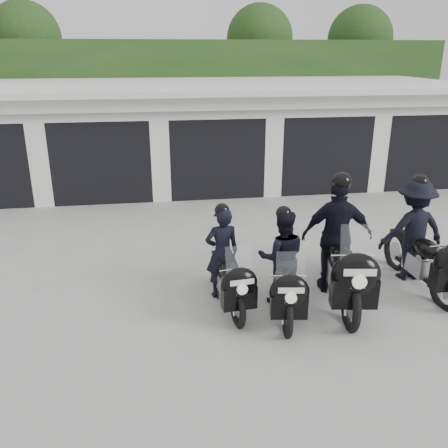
{
  "coord_description": "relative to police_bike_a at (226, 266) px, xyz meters",
  "views": [
    {
      "loc": [
        -1.75,
        -7.12,
        3.89
      ],
      "look_at": [
        -0.58,
        0.56,
        1.05
      ],
      "focal_mm": 38.0,
      "sensor_mm": 36.0,
      "label": 1
    }
  ],
  "objects": [
    {
      "name": "ground",
      "position": [
        0.68,
        0.34,
        -0.67
      ],
      "size": [
        80.0,
        80.0,
        0.0
      ],
      "primitive_type": "plane",
      "color": "#A09F9A",
      "rests_on": "ground"
    },
    {
      "name": "garage_block",
      "position": [
        0.68,
        8.4,
        0.76
      ],
      "size": [
        16.4,
        6.8,
        2.96
      ],
      "color": "silver",
      "rests_on": "ground"
    },
    {
      "name": "background_vegetation",
      "position": [
        1.05,
        13.26,
        2.1
      ],
      "size": [
        20.0,
        3.9,
        5.8
      ],
      "color": "#1B3D16",
      "rests_on": "ground"
    },
    {
      "name": "police_bike_a",
      "position": [
        0.0,
        0.0,
        0.0
      ],
      "size": [
        0.7,
        1.93,
        1.68
      ],
      "rotation": [
        0.0,
        0.0,
        0.11
      ],
      "color": "black",
      "rests_on": "ground"
    },
    {
      "name": "police_bike_b",
      "position": [
        0.85,
        -0.26,
        0.05
      ],
      "size": [
        0.88,
        1.95,
        1.71
      ],
      "rotation": [
        0.0,
        0.0,
        -0.15
      ],
      "color": "black",
      "rests_on": "ground"
    },
    {
      "name": "police_bike_c",
      "position": [
        1.86,
        -0.02,
        0.24
      ],
      "size": [
        1.26,
        2.45,
        2.15
      ],
      "rotation": [
        0.0,
        0.0,
        -0.15
      ],
      "color": "black",
      "rests_on": "ground"
    },
    {
      "name": "police_bike_d",
      "position": [
        3.41,
        0.26,
        0.18
      ],
      "size": [
        1.21,
        2.28,
        1.98
      ],
      "rotation": [
        0.0,
        0.0,
        0.03
      ],
      "color": "black",
      "rests_on": "ground"
    }
  ]
}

